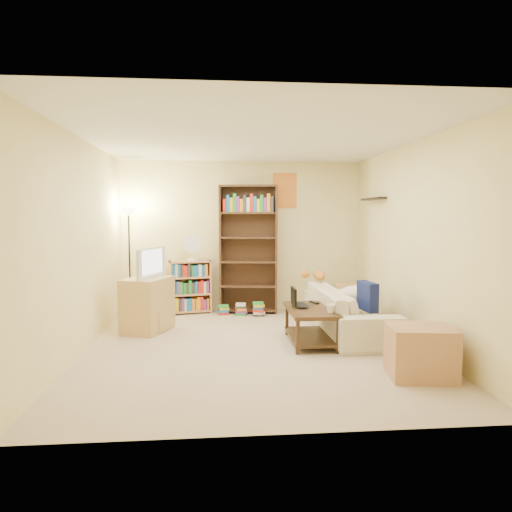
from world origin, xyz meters
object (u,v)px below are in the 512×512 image
(mug, at_px, (331,309))
(tv_stand, at_px, (148,305))
(tall_bookshelf, at_px, (249,246))
(television, at_px, (147,263))
(sofa, at_px, (349,311))
(side_table, at_px, (349,299))
(laptop, at_px, (305,305))
(tabby_cat, at_px, (317,275))
(floor_lamp, at_px, (129,230))
(coffee_table, at_px, (311,320))
(desk_fan, at_px, (192,247))
(end_cabinet, at_px, (421,352))
(short_bookshelf, at_px, (190,287))

(mug, distance_m, tv_stand, 2.55)
(tall_bookshelf, bearing_deg, television, -134.81)
(sofa, bearing_deg, tv_stand, 83.00)
(mug, xyz_separation_m, side_table, (0.80, 1.94, -0.25))
(laptop, bearing_deg, tabby_cat, -21.85)
(mug, bearing_deg, floor_lamp, 142.69)
(coffee_table, bearing_deg, tabby_cat, 75.22)
(laptop, bearing_deg, floor_lamp, 53.88)
(laptop, bearing_deg, desk_fan, 37.53)
(tv_stand, height_order, floor_lamp, floor_lamp)
(coffee_table, xyz_separation_m, desk_fan, (-1.55, 1.91, 0.81))
(tv_stand, relative_size, floor_lamp, 0.43)
(tall_bookshelf, xyz_separation_m, floor_lamp, (-1.89, -0.15, 0.26))
(laptop, bearing_deg, coffee_table, -159.47)
(sofa, height_order, mug, sofa)
(tv_stand, xyz_separation_m, television, (0.00, 0.00, 0.58))
(tall_bookshelf, xyz_separation_m, end_cabinet, (1.47, -3.19, -0.85))
(tabby_cat, relative_size, desk_fan, 1.10)
(short_bookshelf, height_order, side_table, short_bookshelf)
(tv_stand, distance_m, television, 0.58)
(tall_bookshelf, bearing_deg, sofa, -40.36)
(side_table, bearing_deg, television, -164.94)
(tabby_cat, bearing_deg, floor_lamp, 170.30)
(coffee_table, xyz_separation_m, laptop, (-0.05, 0.12, 0.17))
(sofa, height_order, tabby_cat, tabby_cat)
(floor_lamp, height_order, side_table, floor_lamp)
(laptop, xyz_separation_m, short_bookshelf, (-1.55, 1.84, -0.03))
(sofa, distance_m, laptop, 0.78)
(laptop, distance_m, short_bookshelf, 2.40)
(coffee_table, distance_m, side_table, 1.91)
(sofa, distance_m, short_bookshelf, 2.68)
(television, height_order, floor_lamp, floor_lamp)
(tabby_cat, height_order, tv_stand, tabby_cat)
(tall_bookshelf, height_order, side_table, tall_bookshelf)
(sofa, distance_m, floor_lamp, 3.58)
(coffee_table, relative_size, floor_lamp, 0.59)
(television, bearing_deg, side_table, -53.53)
(tv_stand, bearing_deg, tabby_cat, 32.14)
(sofa, relative_size, side_table, 4.28)
(desk_fan, distance_m, end_cabinet, 4.07)
(tall_bookshelf, distance_m, end_cabinet, 3.62)
(desk_fan, distance_m, floor_lamp, 1.02)
(laptop, relative_size, end_cabinet, 0.58)
(sofa, relative_size, laptop, 5.85)
(tabby_cat, xyz_separation_m, tv_stand, (-2.48, -0.47, -0.32))
(floor_lamp, xyz_separation_m, side_table, (3.51, -0.13, -1.12))
(laptop, xyz_separation_m, floor_lamp, (-2.48, 1.65, 0.91))
(sofa, distance_m, television, 2.84)
(television, bearing_deg, coffee_table, -89.46)
(television, xyz_separation_m, side_table, (3.10, 0.83, -0.71))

